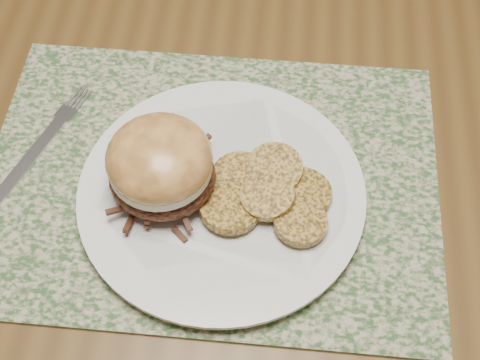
% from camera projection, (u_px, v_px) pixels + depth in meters
% --- Properties ---
extents(ground, '(3.50, 3.50, 0.00)m').
position_uv_depth(ground, '(313.00, 304.00, 1.39)').
color(ground, '#502F1B').
rests_on(ground, ground).
extents(dining_table, '(1.50, 0.90, 0.75)m').
position_uv_depth(dining_table, '(362.00, 94.00, 0.83)').
color(dining_table, brown).
rests_on(dining_table, ground).
extents(placemat, '(0.45, 0.33, 0.00)m').
position_uv_depth(placemat, '(211.00, 179.00, 0.66)').
color(placemat, '#32522A').
rests_on(placemat, dining_table).
extents(dinner_plate, '(0.26, 0.26, 0.02)m').
position_uv_depth(dinner_plate, '(222.00, 194.00, 0.64)').
color(dinner_plate, white).
rests_on(dinner_plate, placemat).
extents(pork_sandwich, '(0.11, 0.11, 0.08)m').
position_uv_depth(pork_sandwich, '(160.00, 166.00, 0.61)').
color(pork_sandwich, black).
rests_on(pork_sandwich, dinner_plate).
extents(roasted_potatoes, '(0.14, 0.13, 0.03)m').
position_uv_depth(roasted_potatoes, '(268.00, 193.00, 0.62)').
color(roasted_potatoes, '#B78735').
rests_on(roasted_potatoes, dinner_plate).
extents(fork, '(0.07, 0.16, 0.00)m').
position_uv_depth(fork, '(43.00, 142.00, 0.69)').
color(fork, '#B9B9C0').
rests_on(fork, placemat).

